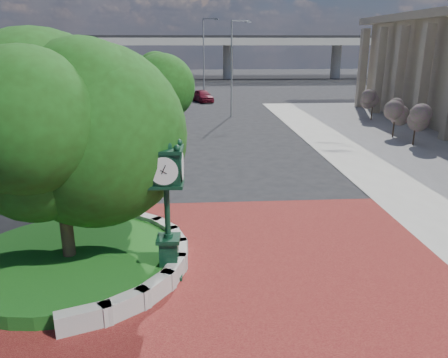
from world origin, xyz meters
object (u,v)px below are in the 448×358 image
post_clock (167,197)px  parked_car (203,96)px  street_lamp_near (234,61)px  street_lamp_far (205,51)px

post_clock → parked_car: 38.15m
post_clock → parked_car: size_ratio=1.09×
street_lamp_near → street_lamp_far: bearing=96.9°
post_clock → street_lamp_near: size_ratio=0.53×
parked_car → street_lamp_far: bearing=67.3°
parked_car → street_lamp_far: street_lamp_far is taller
post_clock → street_lamp_far: bearing=87.1°
street_lamp_far → street_lamp_near: bearing=-83.1°
post_clock → parked_car: (1.75, 38.07, -1.68)m
street_lamp_far → post_clock: bearing=-92.9°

